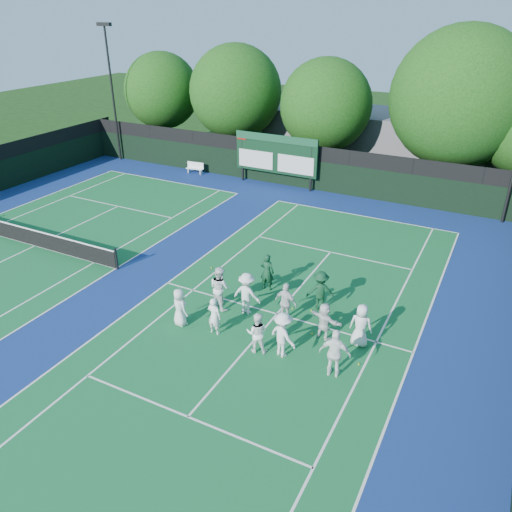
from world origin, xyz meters
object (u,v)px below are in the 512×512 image
at_px(bench, 195,167).
at_px(coach_left, 267,272).
at_px(tennis_net, 33,237).
at_px(scoreboard, 276,155).

relative_size(bench, coach_left, 0.78).
xyz_separation_m(tennis_net, bench, (0.49, 14.36, -0.04)).
bearing_deg(tennis_net, scoreboard, 64.40).
bearing_deg(scoreboard, tennis_net, -115.60).
bearing_deg(bench, scoreboard, 1.98).
distance_m(bench, coach_left, 17.70).
bearing_deg(tennis_net, coach_left, 7.16).
relative_size(scoreboard, tennis_net, 0.53).
bearing_deg(coach_left, scoreboard, -69.94).
bearing_deg(bench, coach_left, -46.15).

